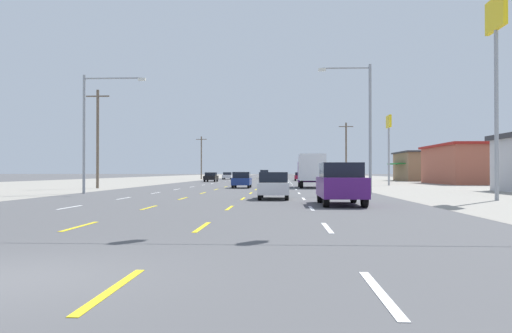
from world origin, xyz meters
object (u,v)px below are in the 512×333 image
object	(u,v)px
suv_far_right_nearest	(341,183)
hatchback_inner_right_near	(274,185)
streetlight_left_row_0	(91,123)
hatchback_center_turn_mid	(242,180)
pole_sign_right_row_0	(496,44)
sedan_far_right_farther	(300,176)
pole_sign_right_row_1	(389,133)
sedan_inner_left_farthest	(241,176)
sedan_far_left_distant_a	(228,176)
box_truck_far_right_midfar	(311,169)
suv_center_turn_distant_b	(264,174)
sedan_far_left_far	(211,177)
streetlight_right_row_0	(365,119)

from	to	relation	value
suv_far_right_nearest	hatchback_inner_right_near	bearing A→B (deg)	123.63
streetlight_left_row_0	hatchback_center_turn_mid	bearing A→B (deg)	52.92
pole_sign_right_row_0	hatchback_inner_right_near	bearing A→B (deg)	176.23
sedan_far_right_farther	pole_sign_right_row_1	bearing A→B (deg)	-72.82
sedan_inner_left_farthest	pole_sign_right_row_0	size ratio (longest dim) A/B	0.41
sedan_far_left_distant_a	hatchback_center_turn_mid	bearing A→B (deg)	-82.44
sedan_inner_left_farthest	pole_sign_right_row_1	world-z (taller)	pole_sign_right_row_1
box_truck_far_right_midfar	sedan_inner_left_farthest	bearing A→B (deg)	103.30
sedan_inner_left_farthest	suv_center_turn_distant_b	xyz separation A→B (m)	(3.72, 21.83, 0.27)
pole_sign_right_row_0	suv_far_right_nearest	bearing A→B (deg)	-155.46
suv_far_right_nearest	sedan_inner_left_farthest	xyz separation A→B (m)	(-10.47, 70.54, -0.27)
suv_far_right_nearest	sedan_far_right_farther	world-z (taller)	suv_far_right_nearest
pole_sign_right_row_0	pole_sign_right_row_1	bearing A→B (deg)	89.04
hatchback_center_turn_mid	sedan_far_left_far	distance (m)	30.42
suv_center_turn_distant_b	pole_sign_right_row_0	distance (m)	89.99
streetlight_left_row_0	sedan_inner_left_farthest	bearing A→B (deg)	84.29
sedan_inner_left_farthest	streetlight_right_row_0	size ratio (longest dim) A/B	0.50
streetlight_left_row_0	streetlight_right_row_0	world-z (taller)	streetlight_right_row_0
pole_sign_right_row_0	streetlight_left_row_0	xyz separation A→B (m)	(-25.28, 7.39, -3.47)
pole_sign_right_row_0	pole_sign_right_row_1	xyz separation A→B (m)	(0.50, 29.95, -2.53)
hatchback_center_turn_mid	pole_sign_right_row_0	world-z (taller)	pole_sign_right_row_0
hatchback_inner_right_near	box_truck_far_right_midfar	distance (m)	21.18
sedan_far_left_far	sedan_far_left_distant_a	world-z (taller)	same
pole_sign_right_row_1	streetlight_left_row_0	xyz separation A→B (m)	(-25.78, -22.56, -0.94)
streetlight_right_row_0	sedan_inner_left_farthest	bearing A→B (deg)	102.85
hatchback_center_turn_mid	sedan_far_left_far	world-z (taller)	hatchback_center_turn_mid
sedan_far_left_far	pole_sign_right_row_1	xyz separation A→B (m)	(23.14, -19.94, 5.23)
suv_far_right_nearest	sedan_far_left_far	world-z (taller)	suv_far_right_nearest
pole_sign_right_row_0	box_truck_far_right_midfar	bearing A→B (deg)	112.05
suv_center_turn_distant_b	streetlight_right_row_0	bearing A→B (deg)	-83.12
pole_sign_right_row_1	suv_center_turn_distant_b	bearing A→B (deg)	105.47
sedan_far_left_distant_a	hatchback_inner_right_near	bearing A→B (deg)	-81.84
pole_sign_right_row_0	streetlight_right_row_0	distance (m)	10.00
sedan_far_left_far	pole_sign_right_row_0	bearing A→B (deg)	-65.59
sedan_far_left_far	suv_center_turn_distant_b	size ratio (longest dim) A/B	0.92
sedan_inner_left_farthest	streetlight_right_row_0	bearing A→B (deg)	-77.15
sedan_inner_left_farthest	sedan_far_left_distant_a	size ratio (longest dim) A/B	1.00
hatchback_center_turn_mid	box_truck_far_right_midfar	xyz separation A→B (m)	(6.72, 1.36, 1.05)
sedan_inner_left_farthest	pole_sign_right_row_1	distance (m)	41.91
box_truck_far_right_midfar	pole_sign_right_row_0	xyz separation A→B (m)	(8.78, -21.69, 6.68)
hatchback_inner_right_near	hatchback_center_turn_mid	xyz separation A→B (m)	(-3.37, 19.52, 0.00)
sedan_far_left_far	suv_center_turn_distant_b	bearing A→B (deg)	79.67
streetlight_left_row_0	streetlight_right_row_0	size ratio (longest dim) A/B	0.94
sedan_far_left_distant_a	streetlight_left_row_0	xyz separation A→B (m)	(-2.66, -66.54, 4.29)
sedan_far_right_farther	sedan_inner_left_farthest	xyz separation A→B (m)	(-10.82, 7.27, 0.00)
hatchback_center_turn_mid	sedan_far_left_distant_a	xyz separation A→B (m)	(-7.12, 53.60, -0.03)
box_truck_far_right_midfar	hatchback_inner_right_near	bearing A→B (deg)	-99.12
sedan_far_left_distant_a	streetlight_left_row_0	size ratio (longest dim) A/B	0.53
hatchback_center_turn_mid	sedan_inner_left_farthest	xyz separation A→B (m)	(-3.86, 46.15, -0.03)
hatchback_center_turn_mid	suv_far_right_nearest	bearing A→B (deg)	-74.84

